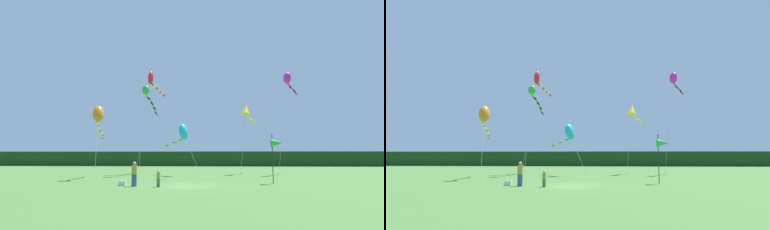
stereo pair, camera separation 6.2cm
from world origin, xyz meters
TOP-DOWN VIEW (x-y plane):
  - ground_plane at (0.00, 0.00)m, footprint 120.00×120.00m
  - distant_treeline at (0.00, 45.00)m, footprint 108.00×2.61m
  - person_adult at (-3.63, -0.59)m, footprint 0.38×0.38m
  - person_child at (-1.85, -1.08)m, footprint 0.25×0.25m
  - cooler_box at (-4.60, -0.10)m, footprint 0.49×0.37m
  - banner_flag_pole at (6.81, 2.30)m, footprint 0.90×0.70m
  - kite_cyan at (-1.39, 11.68)m, footprint 4.61×4.82m
  - kite_orange at (-8.73, 6.14)m, footprint 2.41×8.39m
  - kite_green at (-5.47, 12.84)m, footprint 0.91×10.30m
  - kite_red at (-5.58, 15.76)m, footprint 2.26×6.93m
  - kite_yellow at (5.90, 15.62)m, footprint 2.58×5.56m
  - kite_magenta at (10.90, 15.63)m, footprint 3.90×5.97m

SIDE VIEW (x-z plane):
  - ground_plane at x=0.00m, z-range 0.00..0.00m
  - cooler_box at x=-4.60m, z-range 0.00..0.33m
  - person_child at x=-1.85m, z-range 0.07..1.19m
  - person_adult at x=-3.63m, z-range 0.10..1.81m
  - distant_treeline at x=0.00m, z-range 0.00..2.97m
  - banner_flag_pole at x=6.81m, z-range 1.17..4.95m
  - kite_cyan at x=-1.39m, z-range 1.73..7.41m
  - kite_orange at x=-8.73m, z-range 2.34..9.18m
  - kite_yellow at x=5.90m, z-range 3.32..11.62m
  - kite_green at x=-5.47m, z-range 3.98..13.97m
  - kite_magenta at x=10.90m, z-range 5.12..17.20m
  - kite_red at x=-5.58m, z-range 5.16..17.67m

